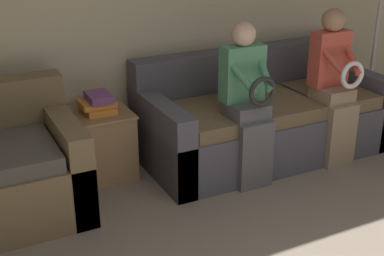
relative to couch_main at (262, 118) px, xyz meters
name	(u,v)px	position (x,y,z in m)	size (l,w,h in m)	color
couch_main	(262,118)	(0.00, 0.00, 0.00)	(2.06, 0.93, 0.84)	#4C4C56
child_left_seated	(248,99)	(-0.40, -0.38, 0.35)	(0.33, 0.38, 1.21)	#56565B
child_right_seated	(334,81)	(0.40, -0.38, 0.38)	(0.31, 0.38, 1.24)	gray
side_shelf	(101,142)	(-1.35, 0.21, -0.03)	(0.46, 0.50, 0.52)	#9E7A51
book_stack	(98,103)	(-1.35, 0.21, 0.28)	(0.25, 0.30, 0.14)	orange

